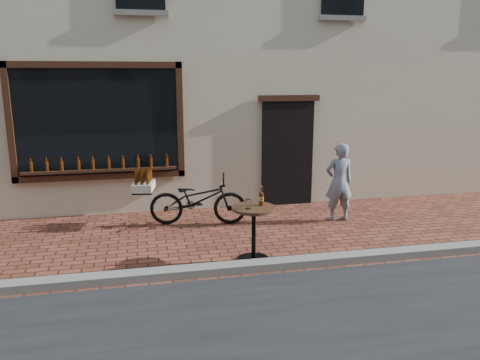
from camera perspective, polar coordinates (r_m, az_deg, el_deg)
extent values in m
plane|color=#54291B|center=(6.56, -1.20, -11.87)|extent=(90.00, 90.00, 0.00)
cube|color=slate|center=(6.72, -1.53, -10.71)|extent=(90.00, 0.25, 0.12)
cube|color=black|center=(9.39, -16.93, 6.80)|extent=(3.00, 0.06, 2.00)
cube|color=black|center=(9.33, -17.37, 13.27)|extent=(3.24, 0.10, 0.12)
cube|color=black|center=(9.52, -16.53, 0.44)|extent=(3.24, 0.10, 0.12)
cube|color=black|center=(9.62, -26.27, 6.18)|extent=(0.12, 0.10, 2.24)
cube|color=black|center=(9.37, -7.32, 7.23)|extent=(0.12, 0.10, 2.24)
cube|color=black|center=(9.45, -16.60, 1.15)|extent=(2.90, 0.16, 0.05)
cube|color=black|center=(9.93, 5.79, 3.22)|extent=(1.10, 0.10, 2.20)
cube|color=black|center=(9.78, 6.00, 9.91)|extent=(1.30, 0.10, 0.12)
cylinder|color=#3D1C07|center=(9.61, -24.08, 1.48)|extent=(0.06, 0.06, 0.19)
cylinder|color=#3D1C07|center=(9.56, -22.46, 1.57)|extent=(0.06, 0.06, 0.19)
cylinder|color=#3D1C07|center=(9.51, -20.81, 1.65)|extent=(0.06, 0.06, 0.19)
cylinder|color=#3D1C07|center=(9.47, -19.15, 1.74)|extent=(0.06, 0.06, 0.19)
cylinder|color=#3D1C07|center=(9.44, -17.48, 1.82)|extent=(0.06, 0.06, 0.19)
cylinder|color=#3D1C07|center=(9.42, -15.80, 1.90)|extent=(0.06, 0.06, 0.19)
cylinder|color=#3D1C07|center=(9.40, -14.11, 1.98)|extent=(0.06, 0.06, 0.19)
cylinder|color=#3D1C07|center=(9.40, -12.42, 2.06)|extent=(0.06, 0.06, 0.19)
cylinder|color=#3D1C07|center=(9.40, -10.73, 2.14)|extent=(0.06, 0.06, 0.19)
cylinder|color=#3D1C07|center=(9.41, -9.04, 2.22)|extent=(0.06, 0.06, 0.19)
imported|color=black|center=(8.70, -5.14, -2.40)|extent=(1.87, 0.93, 0.94)
cube|color=black|center=(8.76, -11.63, -1.30)|extent=(0.44, 0.55, 0.03)
cube|color=silver|center=(8.74, -11.66, -0.74)|extent=(0.44, 0.58, 0.15)
cylinder|color=#3D1C07|center=(8.51, -11.23, 0.10)|extent=(0.06, 0.06, 0.20)
cylinder|color=#3D1C07|center=(8.53, -11.92, 0.09)|extent=(0.06, 0.06, 0.20)
cylinder|color=#3D1C07|center=(8.54, -12.61, 0.09)|extent=(0.06, 0.06, 0.20)
cylinder|color=#3D1C07|center=(8.63, -11.10, 0.28)|extent=(0.06, 0.06, 0.20)
cylinder|color=#3D1C07|center=(8.65, -11.78, 0.28)|extent=(0.06, 0.06, 0.20)
cylinder|color=#3D1C07|center=(8.66, -12.46, 0.27)|extent=(0.06, 0.06, 0.20)
cylinder|color=#3D1C07|center=(8.75, -10.97, 0.46)|extent=(0.06, 0.06, 0.20)
cylinder|color=#3D1C07|center=(8.77, -11.64, 0.45)|extent=(0.06, 0.06, 0.20)
cylinder|color=#3D1C07|center=(8.78, -12.31, 0.45)|extent=(0.06, 0.06, 0.20)
cylinder|color=#3D1C07|center=(8.87, -10.85, 0.63)|extent=(0.06, 0.06, 0.20)
cylinder|color=#3D1C07|center=(8.89, -11.51, 0.62)|extent=(0.06, 0.06, 0.20)
cylinder|color=black|center=(7.14, 1.65, -9.62)|extent=(0.48, 0.48, 0.03)
cylinder|color=black|center=(7.00, 1.67, -6.62)|extent=(0.07, 0.07, 0.76)
cylinder|color=#311E10|center=(6.88, 1.70, -3.47)|extent=(0.65, 0.65, 0.04)
cylinder|color=gold|center=(6.94, 2.62, -2.28)|extent=(0.07, 0.07, 0.07)
cylinder|color=white|center=(6.76, 0.96, -2.95)|extent=(0.08, 0.08, 0.14)
imported|color=slate|center=(9.02, 11.97, -0.26)|extent=(0.55, 0.37, 1.49)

